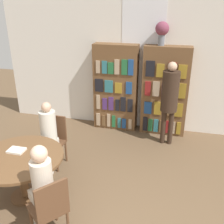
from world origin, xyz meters
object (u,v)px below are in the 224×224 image
Objects in this scene: reading_table at (21,163)px; chair_left_side at (54,138)px; chair_far_side at (50,207)px; bookshelf_left at (116,88)px; seated_reader_right at (42,184)px; flower_vase at (162,30)px; librarian_standing at (170,95)px; seated_reader_left at (48,133)px; bookshelf_right at (165,92)px.

chair_left_side is (0.05, 0.96, -0.10)m from reading_table.
chair_left_side is 1.71m from chair_far_side.
seated_reader_right is (-0.15, -3.17, -0.23)m from bookshelf_left.
chair_left_side is (-1.65, -1.73, -1.71)m from flower_vase.
chair_left_side is 1.00× the size of chair_far_side.
librarian_standing is at bearing 48.01° from reading_table.
seated_reader_right is at bearing 113.96° from chair_left_side.
flower_vase is (0.93, 0.00, 1.25)m from bookshelf_left.
bookshelf_left is at bearing 74.17° from reading_table.
bookshelf_left reaches higher than reading_table.
reading_table is 2.97m from librarian_standing.
seated_reader_left is at bearing 90.00° from chair_left_side.
bookshelf_right is 2.13× the size of chair_far_side.
bookshelf_left is 2.81m from reading_table.
librarian_standing is (1.20, -0.50, 0.10)m from bookshelf_left.
chair_far_side is (-1.10, -3.28, -0.45)m from bookshelf_right.
bookshelf_right is at bearing 103.67° from librarian_standing.
bookshelf_left reaches higher than seated_reader_right.
bookshelf_right is at bearing -133.35° from chair_left_side.
chair_far_side is at bearing 120.02° from seated_reader_left.
reading_table is 0.96m from chair_far_side.
bookshelf_right is at bearing -0.02° from bookshelf_left.
bookshelf_right is at bearing 20.34° from chair_far_side.
reading_table is at bearing -105.83° from bookshelf_left.
bookshelf_right is 3.41m from seated_reader_right.
chair_left_side and chair_far_side have the same top height.
reading_table is 0.98× the size of seated_reader_right.
chair_far_side is at bearing 117.00° from chair_left_side.
seated_reader_left is at bearing 66.02° from chair_far_side.
seated_reader_left is 2.41m from librarian_standing.
bookshelf_left reaches higher than seated_reader_left.
bookshelf_left is 2.13× the size of chair_far_side.
flower_vase is 3.56m from reading_table.
bookshelf_right reaches higher than seated_reader_right.
flower_vase is 3.67m from seated_reader_right.
seated_reader_right is (-1.24, -3.17, -0.23)m from bookshelf_right.
flower_vase is at bearing 19.91° from seated_reader_right.
librarian_standing is at bearing -144.64° from chair_left_side.
bookshelf_right reaches higher than chair_left_side.
bookshelf_right is (1.08, -0.00, -0.00)m from bookshelf_left.
seated_reader_left is (-1.65, -1.91, -1.51)m from flower_vase.
chair_far_side is (-0.95, -3.29, -1.71)m from flower_vase.
reading_table is at bearing 90.00° from chair_left_side.
bookshelf_left is 1.51× the size of seated_reader_right.
seated_reader_right is at bearing -108.88° from flower_vase.
bookshelf_left is at bearing 36.00° from seated_reader_right.
bookshelf_right is 4.14× the size of flower_vase.
seated_reader_right is (0.57, -1.27, 0.02)m from seated_reader_left.
seated_reader_right is at bearing -111.31° from bookshelf_right.
flower_vase is 0.51× the size of chair_left_side.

